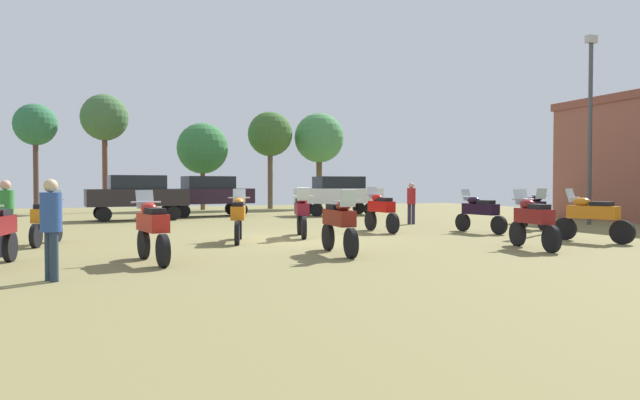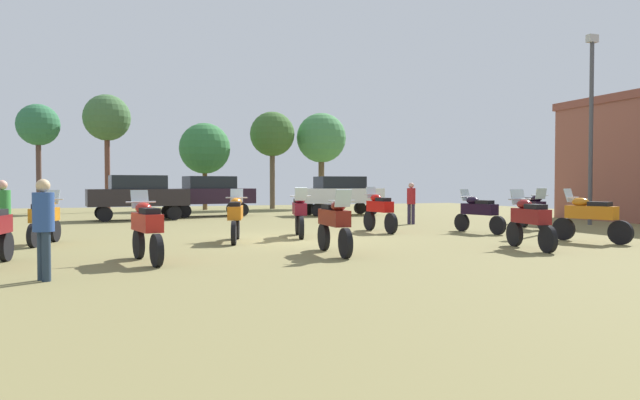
{
  "view_description": "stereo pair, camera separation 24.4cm",
  "coord_description": "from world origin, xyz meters",
  "px_view_note": "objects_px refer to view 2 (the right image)",
  "views": [
    {
      "loc": [
        -5.11,
        -15.87,
        1.63
      ],
      "look_at": [
        3.17,
        6.4,
        0.96
      ],
      "focal_mm": 31.81,
      "sensor_mm": 36.0,
      "label": 1
    },
    {
      "loc": [
        -4.88,
        -15.95,
        1.63
      ],
      "look_at": [
        3.17,
        6.4,
        0.96
      ],
      "focal_mm": 31.81,
      "sensor_mm": 36.0,
      "label": 2
    }
  ],
  "objects_px": {
    "motorcycle_10": "(45,218)",
    "motorcycle_9": "(590,216)",
    "car_2": "(209,193)",
    "lamp_post": "(591,120)",
    "person_1": "(2,212)",
    "tree_2": "(205,149)",
    "motorcycle_4": "(334,222)",
    "motorcycle_3": "(530,220)",
    "car_1": "(340,193)",
    "motorcycle_7": "(379,210)",
    "tree_3": "(38,126)",
    "motorcycle_11": "(479,211)",
    "tree_5": "(107,119)",
    "motorcycle_8": "(299,213)",
    "tree_1": "(272,135)",
    "person_2": "(411,200)",
    "tree_6": "(321,139)",
    "person_3": "(44,222)",
    "motorcycle_6": "(236,216)",
    "motorcycle_1": "(147,227)",
    "car_3": "(138,194)",
    "motorcycle_12": "(533,209)"
  },
  "relations": [
    {
      "from": "person_3",
      "to": "tree_2",
      "type": "bearing_deg",
      "value": -43.79
    },
    {
      "from": "person_3",
      "to": "motorcycle_4",
      "type": "bearing_deg",
      "value": -103.65
    },
    {
      "from": "motorcycle_8",
      "to": "tree_1",
      "type": "xyz_separation_m",
      "value": [
        4.38,
        19.53,
        4.09
      ]
    },
    {
      "from": "tree_5",
      "to": "motorcycle_4",
      "type": "bearing_deg",
      "value": -77.23
    },
    {
      "from": "person_1",
      "to": "tree_1",
      "type": "distance_m",
      "value": 25.1
    },
    {
      "from": "motorcycle_3",
      "to": "tree_1",
      "type": "height_order",
      "value": "tree_1"
    },
    {
      "from": "car_2",
      "to": "tree_3",
      "type": "distance_m",
      "value": 10.93
    },
    {
      "from": "motorcycle_4",
      "to": "person_1",
      "type": "distance_m",
      "value": 7.41
    },
    {
      "from": "motorcycle_6",
      "to": "motorcycle_10",
      "type": "xyz_separation_m",
      "value": [
        -4.91,
        1.01,
        -0.02
      ]
    },
    {
      "from": "person_3",
      "to": "lamp_post",
      "type": "bearing_deg",
      "value": -99.13
    },
    {
      "from": "car_3",
      "to": "person_1",
      "type": "relative_size",
      "value": 2.62
    },
    {
      "from": "tree_3",
      "to": "tree_5",
      "type": "xyz_separation_m",
      "value": [
        3.53,
        0.31,
        0.57
      ]
    },
    {
      "from": "motorcycle_6",
      "to": "person_3",
      "type": "height_order",
      "value": "person_3"
    },
    {
      "from": "motorcycle_1",
      "to": "motorcycle_6",
      "type": "height_order",
      "value": "motorcycle_1"
    },
    {
      "from": "motorcycle_8",
      "to": "motorcycle_1",
      "type": "bearing_deg",
      "value": 56.2
    },
    {
      "from": "motorcycle_11",
      "to": "car_1",
      "type": "bearing_deg",
      "value": 80.68
    },
    {
      "from": "person_1",
      "to": "tree_2",
      "type": "bearing_deg",
      "value": -165.46
    },
    {
      "from": "car_1",
      "to": "person_3",
      "type": "height_order",
      "value": "car_1"
    },
    {
      "from": "lamp_post",
      "to": "motorcycle_8",
      "type": "bearing_deg",
      "value": -175.17
    },
    {
      "from": "motorcycle_1",
      "to": "tree_5",
      "type": "xyz_separation_m",
      "value": [
        -1.06,
        22.77,
        4.64
      ]
    },
    {
      "from": "motorcycle_6",
      "to": "tree_1",
      "type": "xyz_separation_m",
      "value": [
        6.5,
        20.33,
        4.11
      ]
    },
    {
      "from": "car_2",
      "to": "lamp_post",
      "type": "xyz_separation_m",
      "value": [
        13.27,
        -11.12,
        2.97
      ]
    },
    {
      "from": "motorcycle_9",
      "to": "motorcycle_10",
      "type": "distance_m",
      "value": 14.78
    },
    {
      "from": "person_3",
      "to": "tree_5",
      "type": "distance_m",
      "value": 24.89
    },
    {
      "from": "tree_1",
      "to": "person_1",
      "type": "bearing_deg",
      "value": -118.96
    },
    {
      "from": "motorcycle_7",
      "to": "tree_3",
      "type": "distance_m",
      "value": 21.67
    },
    {
      "from": "motorcycle_4",
      "to": "car_3",
      "type": "distance_m",
      "value": 15.08
    },
    {
      "from": "motorcycle_4",
      "to": "lamp_post",
      "type": "distance_m",
      "value": 14.46
    },
    {
      "from": "motorcycle_3",
      "to": "person_1",
      "type": "distance_m",
      "value": 12.32
    },
    {
      "from": "motorcycle_10",
      "to": "tree_5",
      "type": "distance_m",
      "value": 18.87
    },
    {
      "from": "motorcycle_11",
      "to": "tree_3",
      "type": "bearing_deg",
      "value": 118.01
    },
    {
      "from": "car_3",
      "to": "tree_6",
      "type": "relative_size",
      "value": 0.7
    },
    {
      "from": "motorcycle_12",
      "to": "lamp_post",
      "type": "relative_size",
      "value": 0.28
    },
    {
      "from": "car_2",
      "to": "person_2",
      "type": "bearing_deg",
      "value": -149.96
    },
    {
      "from": "person_1",
      "to": "tree_5",
      "type": "relative_size",
      "value": 0.25
    },
    {
      "from": "car_1",
      "to": "car_3",
      "type": "xyz_separation_m",
      "value": [
        -9.98,
        -0.59,
        0.0
      ]
    },
    {
      "from": "motorcycle_4",
      "to": "motorcycle_11",
      "type": "distance_m",
      "value": 7.52
    },
    {
      "from": "person_1",
      "to": "tree_5",
      "type": "xyz_separation_m",
      "value": [
        1.91,
        20.62,
        4.37
      ]
    },
    {
      "from": "motorcycle_3",
      "to": "car_1",
      "type": "height_order",
      "value": "car_1"
    },
    {
      "from": "motorcycle_4",
      "to": "motorcycle_10",
      "type": "bearing_deg",
      "value": -32.36
    },
    {
      "from": "motorcycle_10",
      "to": "motorcycle_9",
      "type": "bearing_deg",
      "value": -3.23
    },
    {
      "from": "person_2",
      "to": "tree_6",
      "type": "distance_m",
      "value": 16.34
    },
    {
      "from": "motorcycle_3",
      "to": "motorcycle_10",
      "type": "distance_m",
      "value": 12.53
    },
    {
      "from": "motorcycle_10",
      "to": "tree_2",
      "type": "xyz_separation_m",
      "value": [
        7.04,
        19.37,
        3.13
      ]
    },
    {
      "from": "motorcycle_6",
      "to": "motorcycle_4",
      "type": "bearing_deg",
      "value": -51.62
    },
    {
      "from": "motorcycle_8",
      "to": "motorcycle_11",
      "type": "distance_m",
      "value": 6.02
    },
    {
      "from": "motorcycle_6",
      "to": "motorcycle_3",
      "type": "bearing_deg",
      "value": -18.9
    },
    {
      "from": "tree_5",
      "to": "tree_6",
      "type": "height_order",
      "value": "tree_5"
    },
    {
      "from": "motorcycle_1",
      "to": "person_1",
      "type": "height_order",
      "value": "person_1"
    },
    {
      "from": "motorcycle_8",
      "to": "tree_5",
      "type": "xyz_separation_m",
      "value": [
        -5.72,
        18.45,
        4.63
      ]
    }
  ]
}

